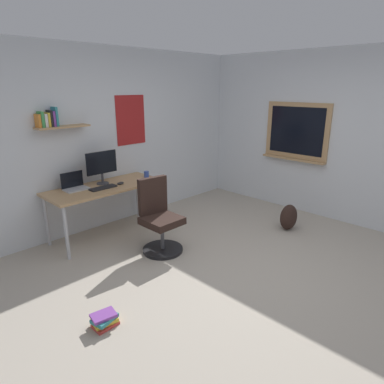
{
  "coord_description": "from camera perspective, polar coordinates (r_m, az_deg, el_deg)",
  "views": [
    {
      "loc": [
        -2.8,
        -1.96,
        2.05
      ],
      "look_at": [
        -0.08,
        0.71,
        0.85
      ],
      "focal_mm": 31.54,
      "sensor_mm": 36.0,
      "label": 1
    }
  ],
  "objects": [
    {
      "name": "computer_mouse",
      "position": [
        4.84,
        -11.99,
        1.47
      ],
      "size": [
        0.1,
        0.06,
        0.03
      ],
      "primitive_type": "ellipsoid",
      "color": "#262628",
      "rests_on": "desk"
    },
    {
      "name": "laptop",
      "position": [
        4.77,
        -19.23,
        1.09
      ],
      "size": [
        0.31,
        0.21,
        0.23
      ],
      "color": "#ADAFB5",
      "rests_on": "desk"
    },
    {
      "name": "backpack",
      "position": [
        5.21,
        16.02,
        -4.11
      ],
      "size": [
        0.32,
        0.22,
        0.38
      ],
      "primitive_type": "ellipsoid",
      "color": "black",
      "rests_on": "ground"
    },
    {
      "name": "wall_back",
      "position": [
        5.27,
        -13.16,
        8.89
      ],
      "size": [
        5.0,
        0.3,
        2.6
      ],
      "color": "silver",
      "rests_on": "ground"
    },
    {
      "name": "desk",
      "position": [
        4.83,
        -14.45,
        0.24
      ],
      "size": [
        1.6,
        0.68,
        0.73
      ],
      "color": "tan",
      "rests_on": "ground"
    },
    {
      "name": "monitor_primary",
      "position": [
        4.86,
        -15.03,
        4.39
      ],
      "size": [
        0.46,
        0.17,
        0.46
      ],
      "color": "#38383D",
      "rests_on": "desk"
    },
    {
      "name": "office_chair",
      "position": [
        4.35,
        -5.56,
        -4.8
      ],
      "size": [
        0.52,
        0.52,
        0.95
      ],
      "color": "black",
      "rests_on": "ground"
    },
    {
      "name": "coffee_mug",
      "position": [
        5.15,
        -7.71,
        3.0
      ],
      "size": [
        0.08,
        0.08,
        0.09
      ],
      "primitive_type": "cylinder",
      "color": "#334CA5",
      "rests_on": "desk"
    },
    {
      "name": "wall_right",
      "position": [
        5.66,
        23.81,
        8.42
      ],
      "size": [
        0.22,
        5.0,
        2.6
      ],
      "color": "silver",
      "rests_on": "ground"
    },
    {
      "name": "ground_plane",
      "position": [
        3.99,
        8.4,
        -13.67
      ],
      "size": [
        5.2,
        5.2,
        0.0
      ],
      "primitive_type": "plane",
      "color": "#ADA393",
      "rests_on": "ground"
    },
    {
      "name": "keyboard",
      "position": [
        4.7,
        -14.81,
        0.69
      ],
      "size": [
        0.37,
        0.13,
        0.02
      ],
      "primitive_type": "cube",
      "color": "black",
      "rests_on": "desk"
    },
    {
      "name": "book_stack_on_floor",
      "position": [
        3.3,
        -14.57,
        -20.17
      ],
      "size": [
        0.25,
        0.2,
        0.13
      ],
      "color": "#C63833",
      "rests_on": "ground"
    }
  ]
}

